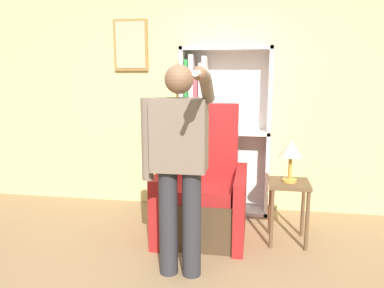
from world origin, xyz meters
name	(u,v)px	position (x,y,z in m)	size (l,w,h in m)	color
wall_back	(210,91)	(-0.01, 2.03, 1.40)	(8.00, 0.11, 2.80)	#DBCC84
bookcase	(214,133)	(0.07, 1.87, 0.93)	(1.01, 0.28, 1.90)	white
armchair	(203,196)	(0.03, 1.19, 0.40)	(0.86, 0.86, 1.30)	#4C3823
person_standing	(179,159)	(-0.04, 0.36, 0.96)	(0.57, 0.78, 1.68)	#2D2D33
side_table	(289,195)	(0.87, 1.12, 0.47)	(0.37, 0.37, 0.60)	brown
table_lamp	(291,151)	(0.87, 1.12, 0.91)	(0.23, 0.23, 0.40)	gold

